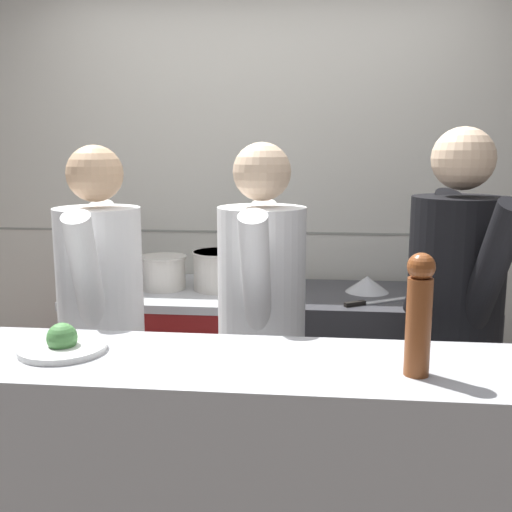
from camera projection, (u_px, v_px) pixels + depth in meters
The scene contains 13 objects.
wall_back_tiled at pixel (265, 205), 3.39m from camera, with size 8.00×0.06×2.60m.
oven_range at pixel (170, 370), 3.19m from camera, with size 0.91×0.71×0.90m.
prep_counter at pixel (368, 379), 3.09m from camera, with size 1.11×0.65×0.89m.
stock_pot at pixel (114, 266), 3.12m from camera, with size 0.29×0.29×0.21m.
sauce_pot at pixel (163, 271), 3.08m from camera, with size 0.24×0.24×0.17m.
braising_pot at pixel (220, 269), 3.07m from camera, with size 0.29×0.29×0.20m.
mixing_bowl_steel at pixel (367, 284), 3.06m from camera, with size 0.22×0.22×0.08m.
chefs_knife at pixel (372, 302), 2.83m from camera, with size 0.33×0.22×0.02m.
plated_dish_main at pixel (62, 344), 1.72m from camera, with size 0.25×0.25×0.09m.
pepper_mill at pixel (419, 312), 1.51m from camera, with size 0.07×0.07×0.32m.
chef_head_cook at pixel (102, 330), 2.38m from camera, with size 0.38×0.72×1.63m.
chef_sous at pixel (262, 333), 2.32m from camera, with size 0.34×0.71×1.64m.
chef_line at pixel (453, 333), 2.23m from camera, with size 0.43×0.74×1.70m.
Camera 1 is at (0.31, -1.87, 1.62)m, focal length 42.00 mm.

